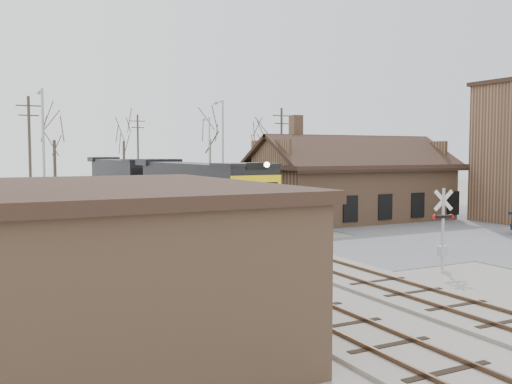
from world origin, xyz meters
TOP-DOWN VIEW (x-y plane):
  - ground at (0.00, 0.00)m, footprint 140.00×140.00m
  - road at (0.00, 0.00)m, footprint 60.00×9.00m
  - parking_lot at (18.00, 4.00)m, footprint 22.00×26.00m
  - track_main at (0.00, 15.00)m, footprint 3.40×90.00m
  - track_siding at (-4.50, 15.00)m, footprint 3.40×90.00m
  - depot at (11.99, 12.00)m, footprint 15.20×9.31m
  - commercial_building at (-13.00, -8.00)m, footprint 12.40×10.40m
  - locomotive_lead at (0.00, 12.73)m, footprint 3.07×20.59m
  - locomotive_trailing at (0.00, 33.59)m, footprint 3.07×20.59m
  - crossbuck_near at (4.36, -5.01)m, footprint 1.01×0.31m
  - crossbuck_far at (-6.12, 4.71)m, footprint 1.02×0.33m
  - streetlight_a at (-9.40, 17.84)m, footprint 0.25×2.04m
  - streetlight_b at (6.38, 23.52)m, footprint 0.25×2.04m
  - streetlight_c at (9.08, 33.20)m, footprint 0.25×2.04m
  - utility_pole_a at (-9.30, 27.99)m, footprint 2.00×0.24m
  - utility_pole_b at (5.36, 47.64)m, footprint 2.00×0.24m
  - utility_pole_c at (15.01, 28.00)m, footprint 2.00×0.24m
  - tree_b at (-5.93, 38.41)m, footprint 4.26×4.26m
  - tree_c at (4.00, 49.38)m, footprint 4.38×4.38m
  - tree_d at (12.13, 40.34)m, footprint 4.46×4.46m
  - tree_e at (18.90, 39.77)m, footprint 4.07×4.07m

SIDE VIEW (x-z plane):
  - ground at x=0.00m, z-range 0.00..0.00m
  - road at x=0.00m, z-range 0.00..0.03m
  - parking_lot at x=18.00m, z-range 0.01..0.04m
  - track_main at x=0.00m, z-range -0.05..0.19m
  - track_siding at x=-4.50m, z-range -0.05..0.19m
  - crossbuck_near at x=4.36m, z-range -0.08..3.49m
  - crossbuck_far at x=-6.12m, z-range -0.08..3.54m
  - commercial_building at x=-13.00m, z-range 0.01..4.31m
  - locomotive_trailing at x=0.00m, z-range 0.24..4.57m
  - locomotive_lead at x=0.00m, z-range 0.12..4.69m
  - depot at x=11.99m, z-range -1.54..6.36m
  - streetlight_c at x=9.08m, z-range 0.54..9.36m
  - utility_pole_c at x=15.01m, z-range 0.22..9.91m
  - utility_pole_a at x=-9.30m, z-range 0.22..10.03m
  - utility_pole_b at x=5.36m, z-range 0.22..10.07m
  - streetlight_a at x=-9.40m, z-range 0.54..10.00m
  - streetlight_b at x=6.38m, z-range 0.54..10.30m
  - tree_e at x=18.90m, z-range 2.11..12.07m
  - tree_b at x=-5.93m, z-range 2.21..12.66m
  - tree_c at x=4.00m, z-range 2.27..13.00m
  - tree_d at x=12.13m, z-range 2.31..13.23m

